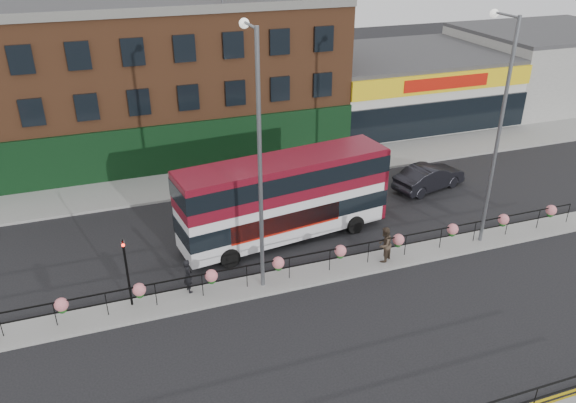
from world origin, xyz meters
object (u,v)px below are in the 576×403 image
object	(u,v)px
pedestrian_a	(188,276)
car	(429,177)
double_decker_bus	(285,191)
lamp_column_west	(257,142)
pedestrian_b	(384,244)
lamp_column_east	(498,115)

from	to	relation	value
pedestrian_a	car	bearing A→B (deg)	-81.78
double_decker_bus	lamp_column_west	world-z (taller)	lamp_column_west
pedestrian_b	lamp_column_east	size ratio (longest dim) A/B	0.16
pedestrian_b	lamp_column_west	size ratio (longest dim) A/B	0.16
lamp_column_west	car	bearing A→B (deg)	26.21
pedestrian_a	pedestrian_b	size ratio (longest dim) A/B	0.91
double_decker_bus	pedestrian_a	xyz separation A→B (m)	(-5.63, -3.21, -1.76)
pedestrian_a	lamp_column_east	world-z (taller)	lamp_column_east
pedestrian_b	lamp_column_east	distance (m)	8.00
car	pedestrian_a	xyz separation A→B (m)	(-15.91, -5.92, 0.18)
double_decker_bus	pedestrian_b	xyz separation A→B (m)	(3.65, -3.86, -1.67)
double_decker_bus	car	xyz separation A→B (m)	(10.28, 2.71, -1.94)
double_decker_bus	lamp_column_west	bearing A→B (deg)	-124.33
pedestrian_a	lamp_column_west	size ratio (longest dim) A/B	0.14
car	lamp_column_west	size ratio (longest dim) A/B	0.44
double_decker_bus	lamp_column_east	world-z (taller)	lamp_column_east
pedestrian_a	lamp_column_west	xyz separation A→B (m)	(3.21, -0.33, 5.90)
car	lamp_column_west	world-z (taller)	lamp_column_west
car	lamp_column_east	size ratio (longest dim) A/B	0.45
double_decker_bus	pedestrian_b	size ratio (longest dim) A/B	6.25
pedestrian_a	lamp_column_west	world-z (taller)	lamp_column_west
pedestrian_a	double_decker_bus	bearing A→B (deg)	-72.51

